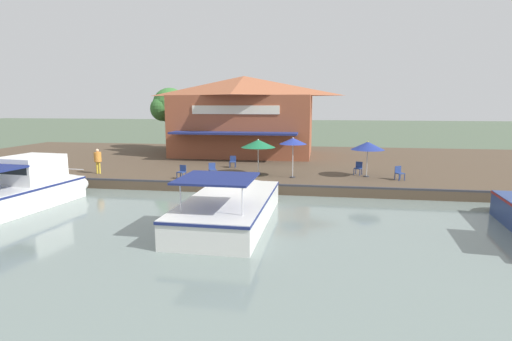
# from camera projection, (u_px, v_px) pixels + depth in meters

# --- Properties ---
(ground_plane) EXTENTS (220.00, 220.00, 0.00)m
(ground_plane) POSITION_uv_depth(u_px,v_px,m) (232.00, 195.00, 23.21)
(ground_plane) COLOR #4C5B47
(quay_deck) EXTENTS (22.00, 56.00, 0.60)m
(quay_deck) POSITION_uv_depth(u_px,v_px,m) (260.00, 163.00, 33.87)
(quay_deck) COLOR #4C3D2D
(quay_deck) RESTS_ON ground
(quay_edge_fender) EXTENTS (0.20, 50.40, 0.10)m
(quay_edge_fender) POSITION_uv_depth(u_px,v_px,m) (232.00, 183.00, 23.20)
(quay_edge_fender) COLOR #2D2D33
(quay_edge_fender) RESTS_ON quay_deck
(waterfront_restaurant) EXTENTS (9.66, 12.74, 7.09)m
(waterfront_restaurant) POSITION_uv_depth(u_px,v_px,m) (244.00, 115.00, 36.34)
(waterfront_restaurant) COLOR brown
(waterfront_restaurant) RESTS_ON quay_deck
(patio_umbrella_back_row) EXTENTS (2.09, 2.09, 2.30)m
(patio_umbrella_back_row) POSITION_uv_depth(u_px,v_px,m) (368.00, 146.00, 25.29)
(patio_umbrella_back_row) COLOR #B7B7B7
(patio_umbrella_back_row) RESTS_ON quay_deck
(patio_umbrella_near_quay_edge) EXTENTS (2.25, 2.25, 2.35)m
(patio_umbrella_near_quay_edge) POSITION_uv_depth(u_px,v_px,m) (258.00, 144.00, 26.10)
(patio_umbrella_near_quay_edge) COLOR #B7B7B7
(patio_umbrella_near_quay_edge) RESTS_ON quay_deck
(patio_umbrella_far_corner) EXTENTS (1.71, 1.71, 2.56)m
(patio_umbrella_far_corner) POSITION_uv_depth(u_px,v_px,m) (293.00, 141.00, 24.95)
(patio_umbrella_far_corner) COLOR #B7B7B7
(patio_umbrella_far_corner) RESTS_ON quay_deck
(cafe_chair_far_corner_seat) EXTENTS (0.53, 0.53, 0.85)m
(cafe_chair_far_corner_seat) POSITION_uv_depth(u_px,v_px,m) (182.00, 171.00, 24.87)
(cafe_chair_far_corner_seat) COLOR navy
(cafe_chair_far_corner_seat) RESTS_ON quay_deck
(cafe_chair_mid_patio) EXTENTS (0.58, 0.58, 0.85)m
(cafe_chair_mid_patio) POSITION_uv_depth(u_px,v_px,m) (358.00, 168.00, 26.30)
(cafe_chair_mid_patio) COLOR navy
(cafe_chair_mid_patio) RESTS_ON quay_deck
(cafe_chair_beside_entrance) EXTENTS (0.60, 0.60, 0.85)m
(cafe_chair_beside_entrance) POSITION_uv_depth(u_px,v_px,m) (399.00, 172.00, 24.46)
(cafe_chair_beside_entrance) COLOR navy
(cafe_chair_beside_entrance) RESTS_ON quay_deck
(cafe_chair_back_row_seat) EXTENTS (0.47, 0.47, 0.85)m
(cafe_chair_back_row_seat) POSITION_uv_depth(u_px,v_px,m) (233.00, 161.00, 29.28)
(cafe_chair_back_row_seat) COLOR navy
(cafe_chair_back_row_seat) RESTS_ON quay_deck
(cafe_chair_facing_river) EXTENTS (0.59, 0.59, 0.85)m
(cafe_chair_facing_river) POSITION_uv_depth(u_px,v_px,m) (212.00, 169.00, 25.82)
(cafe_chair_facing_river) COLOR navy
(cafe_chair_facing_river) RESTS_ON quay_deck
(person_at_quay_edge) EXTENTS (0.47, 0.47, 1.67)m
(person_at_quay_edge) POSITION_uv_depth(u_px,v_px,m) (98.00, 158.00, 26.63)
(person_at_quay_edge) COLOR gold
(person_at_quay_edge) RESTS_ON quay_deck
(motorboat_mid_row) EXTENTS (9.37, 3.55, 2.35)m
(motorboat_mid_row) POSITION_uv_depth(u_px,v_px,m) (234.00, 204.00, 18.32)
(motorboat_mid_row) COLOR silver
(motorboat_mid_row) RESTS_ON river_water
(motorboat_nearest_quay) EXTENTS (8.24, 3.67, 2.51)m
(motorboat_nearest_quay) POSITION_uv_depth(u_px,v_px,m) (27.00, 188.00, 20.34)
(motorboat_nearest_quay) COLOR white
(motorboat_nearest_quay) RESTS_ON river_water
(tree_behind_restaurant) EXTENTS (3.73, 3.55, 6.26)m
(tree_behind_restaurant) POSITION_uv_depth(u_px,v_px,m) (168.00, 106.00, 40.93)
(tree_behind_restaurant) COLOR brown
(tree_behind_restaurant) RESTS_ON quay_deck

